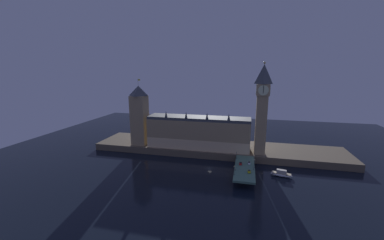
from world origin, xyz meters
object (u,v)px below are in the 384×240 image
clock_tower (262,107)px  street_lamp_mid (254,162)px  car_southbound_lead (249,171)px  street_lamp_far (237,154)px  car_northbound_lead (241,163)px  pedestrian_mid_walk (254,168)px  street_lamp_near (234,169)px  victoria_tower (140,115)px  car_southbound_trail (249,163)px  pedestrian_near_rail (235,169)px  boat_downstream (281,174)px

clock_tower → street_lamp_mid: (-4.54, -30.69, -34.58)m
car_southbound_lead → street_lamp_mid: 9.75m
street_lamp_far → car_northbound_lead: bearing=-71.9°
pedestrian_mid_walk → street_lamp_near: size_ratio=0.27×
street_lamp_near → victoria_tower: bearing=151.6°
clock_tower → car_southbound_trail: bearing=-108.4°
car_southbound_trail → pedestrian_mid_walk: (3.04, -10.10, 0.26)m
car_southbound_lead → car_southbound_trail: size_ratio=0.94×
car_northbound_lead → pedestrian_mid_walk: size_ratio=2.57×
car_northbound_lead → street_lamp_near: street_lamp_near is taller
victoria_tower → street_lamp_mid: victoria_tower is taller
street_lamp_mid → pedestrian_mid_walk: bearing=-96.7°
clock_tower → street_lamp_near: clock_tower is taller
clock_tower → car_southbound_lead: size_ratio=18.72×
victoria_tower → pedestrian_mid_walk: victoria_tower is taller
clock_tower → street_lamp_mid: clock_tower is taller
car_southbound_lead → car_southbound_trail: (-0.00, 15.21, -0.06)m
pedestrian_mid_walk → street_lamp_mid: street_lamp_mid is taller
victoria_tower → pedestrian_near_rail: victoria_tower is taller
car_northbound_lead → pedestrian_mid_walk: bearing=-39.9°
car_southbound_trail → boat_downstream: bearing=-8.8°
street_lamp_far → boat_downstream: (31.64, -11.43, -8.25)m
street_lamp_near → car_southbound_lead: bearing=33.2°
clock_tower → pedestrian_near_rail: bearing=-114.0°
street_lamp_far → street_lamp_near: bearing=-90.0°
car_northbound_lead → street_lamp_far: street_lamp_far is taller
pedestrian_near_rail → street_lamp_far: (-0.40, 22.37, 3.28)m
car_northbound_lead → street_lamp_near: bearing=-100.3°
car_southbound_lead → street_lamp_far: (-9.52, 23.22, 3.41)m
boat_downstream → clock_tower: bearing=117.3°
pedestrian_mid_walk → boat_downstream: size_ratio=0.12×
pedestrian_near_rail → pedestrian_mid_walk: size_ratio=0.93×
car_northbound_lead → car_southbound_lead: size_ratio=1.15×
car_southbound_lead → car_southbound_trail: bearing=90.0°
clock_tower → boat_downstream: clock_tower is taller
pedestrian_mid_walk → street_lamp_mid: 4.61m
clock_tower → street_lamp_mid: bearing=-98.4°
clock_tower → pedestrian_near_rail: size_ratio=45.29×
boat_downstream → car_southbound_trail: bearing=171.2°
victoria_tower → street_lamp_far: 92.97m
street_lamp_near → street_lamp_far: street_lamp_far is taller
street_lamp_far → pedestrian_near_rail: bearing=-89.0°
car_southbound_trail → car_northbound_lead: bearing=-157.7°
car_northbound_lead → street_lamp_far: 11.57m
car_northbound_lead → street_lamp_far: (-3.44, 10.51, 3.43)m
street_lamp_near → street_lamp_mid: size_ratio=1.00×
car_northbound_lead → car_southbound_trail: 6.57m
victoria_tower → street_lamp_near: 102.93m
victoria_tower → street_lamp_near: size_ratio=9.30×
car_southbound_trail → street_lamp_near: (-9.52, -21.43, 3.34)m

